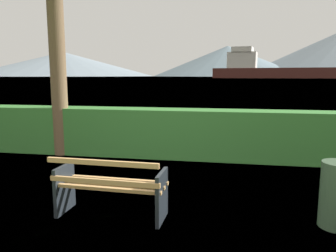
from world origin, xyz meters
The scene contains 6 objects.
ground_plane centered at (0.00, 0.00, 0.00)m, with size 1400.00×1400.00×0.00m, color #4C6B33.
water_surface centered at (0.00, 308.52, 0.00)m, with size 620.00×620.00×0.00m, color #7A99A8.
park_bench centered at (0.00, -0.06, 0.42)m, with size 1.52×0.63×0.87m.
hedge_row centered at (0.00, 3.41, 0.57)m, with size 12.90×0.73×1.14m, color #387A33.
cargo_ship_large centered at (34.37, 213.32, 5.56)m, with size 101.23×30.09×19.88m.
distant_hills centered at (49.46, 576.89, 33.61)m, with size 830.21×389.85×82.32m.
Camera 1 is at (1.53, -4.09, 1.93)m, focal length 34.91 mm.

